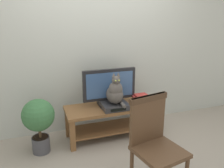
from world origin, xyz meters
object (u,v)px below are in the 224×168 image
at_px(media_box, 115,106).
at_px(cat, 115,92).
at_px(potted_plant, 39,119).
at_px(tv_stand, 111,115).
at_px(wooden_chair, 154,138).
at_px(tv, 109,86).
at_px(book_stack, 141,99).

height_order(media_box, cat, cat).
distance_m(media_box, potted_plant, 1.02).
xyz_separation_m(tv_stand, media_box, (0.02, -0.09, 0.18)).
bearing_deg(tv_stand, potted_plant, -174.84).
xyz_separation_m(cat, wooden_chair, (0.05, -1.01, -0.16)).
xyz_separation_m(tv, media_box, (0.02, -0.15, -0.24)).
xyz_separation_m(wooden_chair, book_stack, (0.39, 1.09, -0.02)).
distance_m(media_box, book_stack, 0.44).
relative_size(tv, wooden_chair, 0.78).
distance_m(tv, book_stack, 0.52).
bearing_deg(wooden_chair, tv_stand, 93.64).
xyz_separation_m(media_box, book_stack, (0.44, 0.06, 0.03)).
height_order(tv, wooden_chair, tv).
bearing_deg(media_box, potted_plant, 179.95).
height_order(tv_stand, cat, cat).
distance_m(book_stack, potted_plant, 1.46).
bearing_deg(wooden_chair, book_stack, 70.25).
distance_m(media_box, cat, 0.20).
bearing_deg(book_stack, potted_plant, -177.53).
bearing_deg(media_box, tv, 99.24).
xyz_separation_m(media_box, cat, (0.00, -0.01, 0.20)).
bearing_deg(media_box, cat, -85.72).
relative_size(media_box, cat, 0.80).
bearing_deg(tv, potted_plant, -171.28).
distance_m(tv_stand, book_stack, 0.51).
relative_size(wooden_chair, potted_plant, 1.34).
xyz_separation_m(tv, cat, (0.03, -0.17, -0.03)).
relative_size(tv_stand, potted_plant, 1.77).
height_order(media_box, wooden_chair, wooden_chair).
distance_m(tv, wooden_chair, 1.20).
relative_size(cat, potted_plant, 0.62).
xyz_separation_m(media_box, wooden_chair, (0.05, -1.03, 0.05)).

